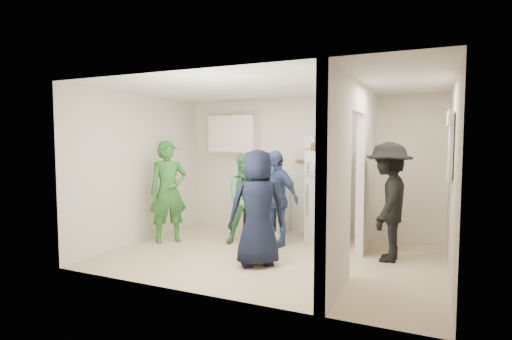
{
  "coord_description": "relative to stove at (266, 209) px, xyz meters",
  "views": [
    {
      "loc": [
        2.19,
        -5.42,
        1.73
      ],
      "look_at": [
        -0.43,
        0.4,
        1.25
      ],
      "focal_mm": 28.0,
      "sensor_mm": 36.0,
      "label": 1
    }
  ],
  "objects": [
    {
      "name": "fridge",
      "position": [
        1.16,
        -0.03,
        0.33
      ],
      "size": [
        0.63,
        0.61,
        1.54
      ],
      "primitive_type": "cube",
      "color": "white",
      "rests_on": "floor"
    },
    {
      "name": "wicker_basket",
      "position": [
        1.06,
        0.02,
        1.17
      ],
      "size": [
        0.35,
        0.25,
        0.15
      ],
      "primitive_type": "cube",
      "color": "brown",
      "rests_on": "fridge"
    },
    {
      "name": "blue_bowl",
      "position": [
        1.06,
        0.02,
        1.3
      ],
      "size": [
        0.24,
        0.24,
        0.11
      ],
      "primitive_type": "cylinder",
      "color": "#241593",
      "rests_on": "wicker_basket"
    },
    {
      "name": "floor",
      "position": [
        0.65,
        -1.37,
        -0.44
      ],
      "size": [
        4.8,
        4.8,
        0.0
      ],
      "primitive_type": "plane",
      "color": "#C3B389",
      "rests_on": "ground"
    },
    {
      "name": "stove",
      "position": [
        0.0,
        0.0,
        0.0
      ],
      "size": [
        0.74,
        0.62,
        0.88
      ],
      "primitive_type": "cube",
      "color": "white",
      "rests_on": "floor"
    },
    {
      "name": "partition_pier_front",
      "position": [
        1.85,
        -2.47,
        0.81
      ],
      "size": [
        0.12,
        1.2,
        2.5
      ],
      "primitive_type": "cube",
      "color": "silver",
      "rests_on": "floor"
    },
    {
      "name": "person_denim",
      "position": [
        0.47,
        -0.75,
        0.34
      ],
      "size": [
        0.99,
        0.67,
        1.56
      ],
      "primitive_type": "imported",
      "rotation": [
        0.0,
        0.0,
        -0.34
      ],
      "color": "#38547C",
      "rests_on": "floor"
    },
    {
      "name": "bottle_c",
      "position": [
        -0.09,
        0.16,
        0.56
      ],
      "size": [
        0.08,
        0.08,
        0.25
      ],
      "primitive_type": "cylinder",
      "color": "silver",
      "rests_on": "stove"
    },
    {
      "name": "wall_right",
      "position": [
        3.05,
        -1.37,
        0.81
      ],
      "size": [
        0.0,
        3.4,
        3.4
      ],
      "primitive_type": "plane",
      "rotation": [
        1.57,
        0.0,
        -1.57
      ],
      "color": "silver",
      "rests_on": "floor"
    },
    {
      "name": "person_nook",
      "position": [
        2.26,
        -0.87,
        0.41
      ],
      "size": [
        0.67,
        1.12,
        1.7
      ],
      "primitive_type": "imported",
      "rotation": [
        0.0,
        0.0,
        -1.61
      ],
      "color": "black",
      "rests_on": "floor"
    },
    {
      "name": "bottle_j",
      "position": [
        0.31,
        -0.1,
        0.6
      ],
      "size": [
        0.06,
        0.06,
        0.32
      ],
      "primitive_type": "cylinder",
      "color": "#1D5623",
      "rests_on": "stove"
    },
    {
      "name": "bottle_a",
      "position": [
        -0.28,
        0.11,
        0.57
      ],
      "size": [
        0.07,
        0.07,
        0.25
      ],
      "primitive_type": "cylinder",
      "color": "brown",
      "rests_on": "stove"
    },
    {
      "name": "person_green_center",
      "position": [
        0.0,
        -0.83,
        0.31
      ],
      "size": [
        0.92,
        0.88,
        1.5
      ],
      "primitive_type": "imported",
      "rotation": [
        0.0,
        0.0,
        0.59
      ],
      "color": "#3D8B50",
      "rests_on": "floor"
    },
    {
      "name": "person_green_left",
      "position": [
        -1.25,
        -1.3,
        0.42
      ],
      "size": [
        0.73,
        0.74,
        1.72
      ],
      "primitive_type": "imported",
      "rotation": [
        0.0,
        0.0,
        0.81
      ],
      "color": "#337B31",
      "rests_on": "floor"
    },
    {
      "name": "wall_clock",
      "position": [
        0.7,
        0.31,
        1.26
      ],
      "size": [
        0.22,
        0.02,
        0.22
      ],
      "primitive_type": "cylinder",
      "rotation": [
        1.57,
        0.0,
        0.0
      ],
      "color": "white",
      "rests_on": "wall_back"
    },
    {
      "name": "bottle_k",
      "position": [
        -0.21,
        0.02,
        0.58
      ],
      "size": [
        0.06,
        0.06,
        0.28
      ],
      "primitive_type": "cylinder",
      "color": "brown",
      "rests_on": "stove"
    },
    {
      "name": "nook_window_frame",
      "position": [
        3.02,
        -1.17,
        1.21
      ],
      "size": [
        0.04,
        0.76,
        0.86
      ],
      "primitive_type": "cube",
      "color": "white",
      "rests_on": "wall_right"
    },
    {
      "name": "upper_cabinet",
      "position": [
        -0.75,
        0.15,
        1.41
      ],
      "size": [
        0.95,
        0.34,
        0.7
      ],
      "primitive_type": "cube",
      "color": "silver",
      "rests_on": "wall_back"
    },
    {
      "name": "wall_front",
      "position": [
        0.65,
        -3.07,
        0.81
      ],
      "size": [
        4.8,
        0.0,
        4.8
      ],
      "primitive_type": "plane",
      "rotation": [
        -1.57,
        0.0,
        0.0
      ],
      "color": "silver",
      "rests_on": "floor"
    },
    {
      "name": "yellow_cup_stack_top",
      "position": [
        1.38,
        -0.13,
        1.22
      ],
      "size": [
        0.09,
        0.09,
        0.25
      ],
      "primitive_type": "cylinder",
      "color": "yellow",
      "rests_on": "fridge"
    },
    {
      "name": "bottle_f",
      "position": [
        0.16,
        0.01,
        0.59
      ],
      "size": [
        0.07,
        0.07,
        0.3
      ],
      "primitive_type": "cylinder",
      "color": "#14391F",
      "rests_on": "stove"
    },
    {
      "name": "spice_shelf",
      "position": [
        0.65,
        0.28,
        0.91
      ],
      "size": [
        0.35,
        0.08,
        0.03
      ],
      "primitive_type": "cube",
      "color": "olive",
      "rests_on": "wall_back"
    },
    {
      "name": "ceiling",
      "position": [
        0.65,
        -1.37,
        2.06
      ],
      "size": [
        4.8,
        4.8,
        0.0
      ],
      "primitive_type": "plane",
      "rotation": [
        3.14,
        0.0,
        0.0
      ],
      "color": "white",
      "rests_on": "wall_back"
    },
    {
      "name": "nook_valance",
      "position": [
        2.99,
        -1.17,
        1.56
      ],
      "size": [
        0.04,
        0.82,
        0.18
      ],
      "primitive_type": "cube",
      "color": "white",
      "rests_on": "wall_right"
    },
    {
      "name": "partition_pier_back",
      "position": [
        1.85,
        -0.27,
        0.81
      ],
      "size": [
        0.12,
        1.2,
        2.5
      ],
      "primitive_type": "cube",
      "color": "silver",
      "rests_on": "floor"
    },
    {
      "name": "wall_back",
      "position": [
        0.65,
        0.33,
        0.81
      ],
      "size": [
        4.8,
        0.0,
        4.8
      ],
      "primitive_type": "plane",
      "rotation": [
        1.57,
        0.0,
        0.0
      ],
      "color": "silver",
      "rests_on": "floor"
    },
    {
      "name": "wall_left",
      "position": [
        -1.75,
        -1.37,
        0.81
      ],
      "size": [
        0.0,
        3.4,
        3.4
      ],
      "primitive_type": "plane",
      "rotation": [
        1.57,
        0.0,
        1.57
      ],
      "color": "silver",
      "rests_on": "floor"
    },
    {
      "name": "bottle_g",
      "position": [
        0.25,
        0.15,
        0.6
      ],
      "size": [
        0.07,
        0.07,
        0.33
      ],
      "primitive_type": "cylinder",
      "color": "olive",
      "rests_on": "stove"
    },
    {
      "name": "bottle_b",
      "position": [
        -0.2,
        -0.07,
        0.57
      ],
      "size": [
        0.07,
        0.07,
        0.27
      ],
      "primitive_type": "cylinder",
      "color": "#1A4E1A",
      "rests_on": "stove"
    },
    {
      "name": "person_navy",
      "position": [
        0.65,
        -1.85,
        0.36
      ],
      "size": [
        0.94,
        0.89,
        1.61
      ],
      "primitive_type": "imported",
      "rotation": [
        0.0,
        0.0,
        -2.47
      ],
      "color": "black",
      "rests_on": "floor"
    },
    {
      "name": "nook_window",
      "position": [
        3.03,
        -1.17,
        1.21
      ],
      "size": [
        0.03,
        0.7,
        0.8
      ],
      "primitive_type": "cube",
      "color": "black",
      "rests_on": "wall_right"
    },
    {
      "name": "bottle_e",
      "position": [
        0.11,
        0.17,
        0.59
      ],
      "size": [
        0.08,
        0.08,
        0.3
      ],
      "primitive_type": "cylinder",
      "color": "#9DA2AE",
      "rests_on": "stove"
    },
    {
      "name": "red_cup",
      "position": [
        0.22,
        -0.2,
        0.5
      ],
      "size": [
        0.09,
        0.09,
        0.12
      ],
      "primitive_type": "cylinder",
      "color": "#AA0B24",
      "rests_on": "stove"
    },
    {
      "name": "bottle_h",
      "position": [
        -0.31,
        -0.12,
        0.56
      ],
      "size": [
        0.06,
        0.06,
        0.24
      ],
      "primitive_type": "cylinder",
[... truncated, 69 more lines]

